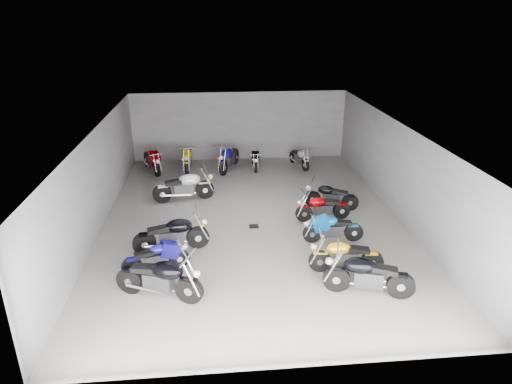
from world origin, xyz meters
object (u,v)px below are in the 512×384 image
at_px(motorcycle_left_f, 184,187).
at_px(motorcycle_right_a, 368,275).
at_px(motorcycle_left_b, 156,257).
at_px(motorcycle_back_c, 229,158).
at_px(drain_grate, 254,226).
at_px(motorcycle_right_b, 345,256).
at_px(motorcycle_back_a, 152,160).
at_px(motorcycle_right_d, 322,208).
at_px(motorcycle_left_c, 172,235).
at_px(motorcycle_back_b, 188,158).
at_px(motorcycle_back_e, 300,158).
at_px(motorcycle_left_a, 160,278).
at_px(motorcycle_back_d, 255,159).
at_px(motorcycle_right_e, 331,196).
at_px(motorcycle_right_c, 332,228).

xyz_separation_m(motorcycle_left_f, motorcycle_right_a, (4.87, -6.61, -0.01)).
bearing_deg(motorcycle_left_b, motorcycle_back_c, 149.24).
relative_size(drain_grate, motorcycle_back_c, 0.14).
xyz_separation_m(motorcycle_right_b, motorcycle_back_a, (-6.21, 9.00, 0.04)).
distance_m(motorcycle_left_b, motorcycle_right_d, 5.98).
distance_m(motorcycle_left_c, motorcycle_back_b, 7.43).
height_order(motorcycle_left_c, motorcycle_back_e, motorcycle_left_c).
bearing_deg(motorcycle_left_c, motorcycle_back_c, 155.35).
height_order(motorcycle_left_a, motorcycle_back_a, motorcycle_left_a).
distance_m(motorcycle_back_b, motorcycle_back_d, 3.02).
distance_m(motorcycle_left_a, motorcycle_left_f, 6.29).
height_order(drain_grate, motorcycle_left_b, motorcycle_left_b).
bearing_deg(motorcycle_back_e, motorcycle_right_b, 72.35).
relative_size(motorcycle_left_b, motorcycle_right_e, 0.97).
bearing_deg(motorcycle_right_e, motorcycle_back_a, 75.48).
xyz_separation_m(motorcycle_left_f, motorcycle_back_e, (5.02, 3.49, -0.11)).
distance_m(motorcycle_right_d, motorcycle_back_d, 5.97).
distance_m(motorcycle_left_b, motorcycle_left_f, 5.06).
height_order(drain_grate, motorcycle_right_e, motorcycle_right_e).
distance_m(motorcycle_left_b, motorcycle_back_b, 8.59).
height_order(motorcycle_right_a, motorcycle_back_d, motorcycle_right_a).
height_order(motorcycle_right_c, motorcycle_back_a, motorcycle_back_a).
height_order(motorcycle_right_b, motorcycle_right_d, motorcycle_right_b).
distance_m(motorcycle_left_f, motorcycle_back_a, 3.84).
relative_size(motorcycle_right_c, motorcycle_back_c, 0.85).
height_order(motorcycle_left_b, motorcycle_right_b, motorcycle_right_b).
height_order(motorcycle_right_a, motorcycle_right_d, motorcycle_right_a).
relative_size(drain_grate, motorcycle_right_e, 0.17).
bearing_deg(motorcycle_back_e, motorcycle_left_a, 46.43).
height_order(motorcycle_left_f, motorcycle_back_b, motorcycle_left_f).
relative_size(motorcycle_left_a, motorcycle_right_e, 1.19).
xyz_separation_m(drain_grate, motorcycle_right_b, (2.23, -3.02, 0.48)).
bearing_deg(motorcycle_back_c, motorcycle_right_e, 148.09).
bearing_deg(motorcycle_left_b, motorcycle_left_a, -5.47).
bearing_deg(motorcycle_back_c, motorcycle_left_c, 96.13).
relative_size(motorcycle_left_b, motorcycle_left_f, 0.79).
height_order(motorcycle_left_c, motorcycle_back_d, motorcycle_left_c).
relative_size(motorcycle_left_b, motorcycle_back_a, 0.87).
bearing_deg(drain_grate, motorcycle_back_a, 123.73).
xyz_separation_m(motorcycle_left_c, motorcycle_right_d, (4.91, 1.70, -0.08)).
relative_size(motorcycle_right_a, motorcycle_right_d, 1.15).
relative_size(motorcycle_right_b, motorcycle_back_c, 0.92).
distance_m(motorcycle_left_a, motorcycle_back_b, 9.82).
bearing_deg(motorcycle_left_c, motorcycle_back_a, -178.58).
relative_size(motorcycle_left_b, motorcycle_right_d, 0.94).
distance_m(motorcycle_left_f, motorcycle_back_e, 6.11).
bearing_deg(motorcycle_right_b, motorcycle_left_a, 105.88).
xyz_separation_m(motorcycle_left_b, motorcycle_back_b, (0.47, 8.58, 0.10)).
distance_m(motorcycle_left_b, motorcycle_back_a, 8.60).
height_order(motorcycle_left_c, motorcycle_right_c, motorcycle_left_c).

